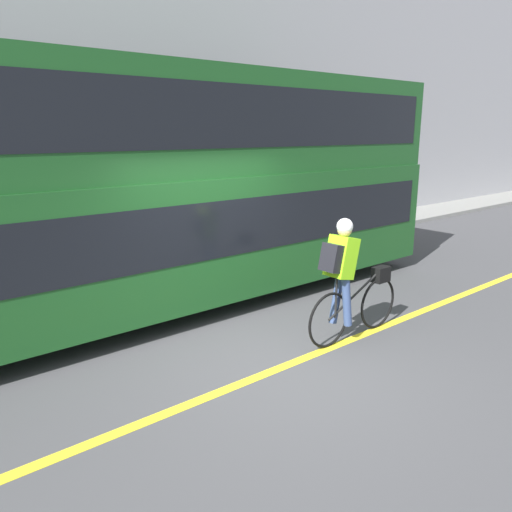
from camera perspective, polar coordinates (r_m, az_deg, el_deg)
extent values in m
plane|color=#424244|center=(6.38, 2.03, -11.87)|extent=(80.00, 80.00, 0.00)
cube|color=yellow|center=(6.25, 3.28, -12.44)|extent=(50.00, 0.14, 0.01)
cube|color=gray|center=(10.41, -16.66, -1.72)|extent=(60.00, 1.60, 0.11)
cube|color=#9E9EA3|center=(11.04, -20.46, 21.47)|extent=(60.00, 0.30, 8.73)
cylinder|color=black|center=(9.93, 4.56, 0.47)|extent=(0.91, 0.30, 0.91)
cube|color=#194C1E|center=(7.73, -15.15, 1.76)|extent=(11.78, 2.42, 1.86)
cube|color=black|center=(7.69, -15.26, 3.38)|extent=(11.31, 2.44, 0.82)
cube|color=#194C1E|center=(7.56, -16.01, 14.51)|extent=(11.78, 2.32, 1.56)
cube|color=black|center=(7.56, -16.05, 15.10)|extent=(11.31, 2.34, 0.87)
torus|color=black|center=(7.44, 13.75, -5.25)|extent=(0.76, 0.04, 0.76)
torus|color=black|center=(6.68, 8.32, -7.27)|extent=(0.76, 0.04, 0.76)
cylinder|color=black|center=(6.97, 11.28, -4.34)|extent=(1.06, 0.03, 0.51)
cylinder|color=black|center=(6.67, 9.14, -4.77)|extent=(0.03, 0.03, 0.56)
cube|color=black|center=(7.34, 14.08, -2.03)|extent=(0.26, 0.16, 0.22)
cube|color=#8CE019|center=(6.57, 9.74, -0.10)|extent=(0.37, 0.32, 0.58)
cube|color=black|center=(6.42, 8.58, -0.21)|extent=(0.21, 0.26, 0.38)
cylinder|color=#384C7A|center=(6.83, 9.18, -4.84)|extent=(0.22, 0.11, 0.68)
cylinder|color=#384C7A|center=(6.72, 10.33, -5.20)|extent=(0.20, 0.11, 0.68)
sphere|color=tan|center=(6.52, 10.10, 2.98)|extent=(0.19, 0.19, 0.19)
sphere|color=silver|center=(6.51, 10.12, 3.35)|extent=(0.21, 0.21, 0.21)
cylinder|color=#59595B|center=(11.42, -4.00, 7.36)|extent=(0.07, 0.07, 2.68)
cube|color=white|center=(11.31, -3.97, 12.93)|extent=(0.36, 0.02, 0.36)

